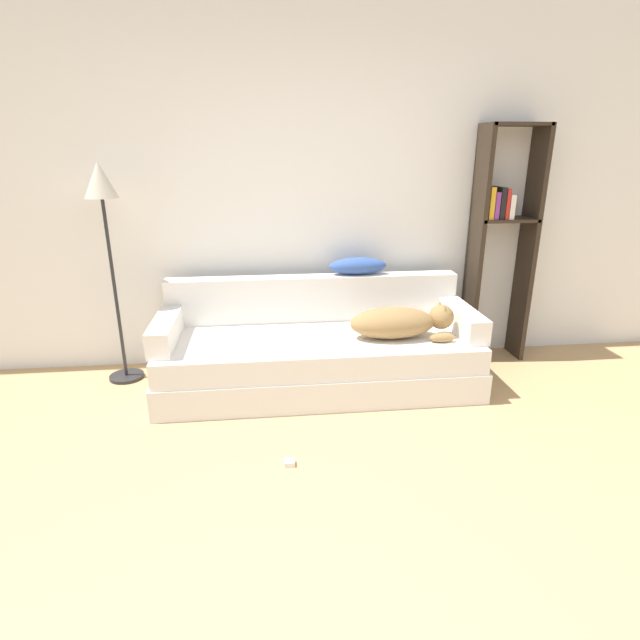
{
  "coord_description": "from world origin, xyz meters",
  "views": [
    {
      "loc": [
        -0.32,
        -1.35,
        1.65
      ],
      "look_at": [
        0.04,
        1.84,
        0.54
      ],
      "focal_mm": 28.0,
      "sensor_mm": 36.0,
      "label": 1
    }
  ],
  "objects_px": {
    "bookshelf": "(502,232)",
    "power_adapter": "(289,463)",
    "throw_pillow": "(358,266)",
    "floor_lamp": "(104,210)",
    "dog": "(400,322)",
    "couch": "(319,361)",
    "laptop": "(313,339)"
  },
  "relations": [
    {
      "from": "throw_pillow",
      "to": "bookshelf",
      "type": "xyz_separation_m",
      "value": [
        1.13,
        0.03,
        0.23
      ]
    },
    {
      "from": "couch",
      "to": "laptop",
      "type": "relative_size",
      "value": 6.75
    },
    {
      "from": "power_adapter",
      "to": "couch",
      "type": "bearing_deg",
      "value": 74.4
    },
    {
      "from": "bookshelf",
      "to": "power_adapter",
      "type": "bearing_deg",
      "value": -142.16
    },
    {
      "from": "couch",
      "to": "throw_pillow",
      "type": "height_order",
      "value": "throw_pillow"
    },
    {
      "from": "laptop",
      "to": "floor_lamp",
      "type": "distance_m",
      "value": 1.67
    },
    {
      "from": "couch",
      "to": "bookshelf",
      "type": "height_order",
      "value": "bookshelf"
    },
    {
      "from": "floor_lamp",
      "to": "laptop",
      "type": "bearing_deg",
      "value": -15.12
    },
    {
      "from": "laptop",
      "to": "floor_lamp",
      "type": "bearing_deg",
      "value": 152.92
    },
    {
      "from": "dog",
      "to": "floor_lamp",
      "type": "height_order",
      "value": "floor_lamp"
    },
    {
      "from": "laptop",
      "to": "floor_lamp",
      "type": "relative_size",
      "value": 0.21
    },
    {
      "from": "dog",
      "to": "throw_pillow",
      "type": "height_order",
      "value": "throw_pillow"
    },
    {
      "from": "throw_pillow",
      "to": "power_adapter",
      "type": "bearing_deg",
      "value": -114.66
    },
    {
      "from": "dog",
      "to": "floor_lamp",
      "type": "xyz_separation_m",
      "value": [
        -2.0,
        0.39,
        0.75
      ]
    },
    {
      "from": "laptop",
      "to": "bookshelf",
      "type": "relative_size",
      "value": 0.18
    },
    {
      "from": "throw_pillow",
      "to": "power_adapter",
      "type": "height_order",
      "value": "throw_pillow"
    },
    {
      "from": "couch",
      "to": "laptop",
      "type": "height_order",
      "value": "laptop"
    },
    {
      "from": "couch",
      "to": "dog",
      "type": "relative_size",
      "value": 3.06
    },
    {
      "from": "bookshelf",
      "to": "floor_lamp",
      "type": "bearing_deg",
      "value": -177.87
    },
    {
      "from": "bookshelf",
      "to": "power_adapter",
      "type": "distance_m",
      "value": 2.43
    },
    {
      "from": "couch",
      "to": "floor_lamp",
      "type": "relative_size",
      "value": 1.43
    },
    {
      "from": "throw_pillow",
      "to": "dog",
      "type": "bearing_deg",
      "value": -65.07
    },
    {
      "from": "couch",
      "to": "floor_lamp",
      "type": "height_order",
      "value": "floor_lamp"
    },
    {
      "from": "bookshelf",
      "to": "floor_lamp",
      "type": "height_order",
      "value": "bookshelf"
    },
    {
      "from": "dog",
      "to": "floor_lamp",
      "type": "distance_m",
      "value": 2.17
    },
    {
      "from": "throw_pillow",
      "to": "floor_lamp",
      "type": "xyz_separation_m",
      "value": [
        -1.78,
        -0.08,
        0.45
      ]
    },
    {
      "from": "couch",
      "to": "dog",
      "type": "bearing_deg",
      "value": -9.6
    },
    {
      "from": "throw_pillow",
      "to": "power_adapter",
      "type": "distance_m",
      "value": 1.66
    },
    {
      "from": "dog",
      "to": "power_adapter",
      "type": "bearing_deg",
      "value": -134.03
    },
    {
      "from": "couch",
      "to": "floor_lamp",
      "type": "distance_m",
      "value": 1.81
    },
    {
      "from": "couch",
      "to": "bookshelf",
      "type": "relative_size",
      "value": 1.23
    },
    {
      "from": "dog",
      "to": "throw_pillow",
      "type": "xyz_separation_m",
      "value": [
        -0.22,
        0.47,
        0.3
      ]
    }
  ]
}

